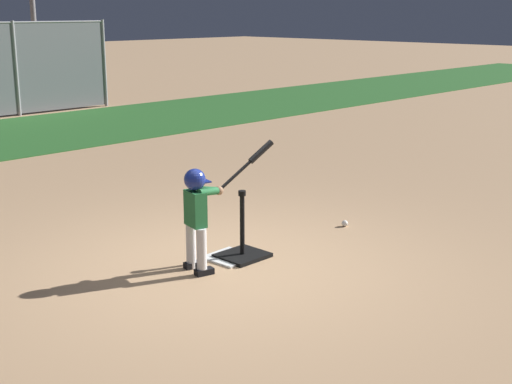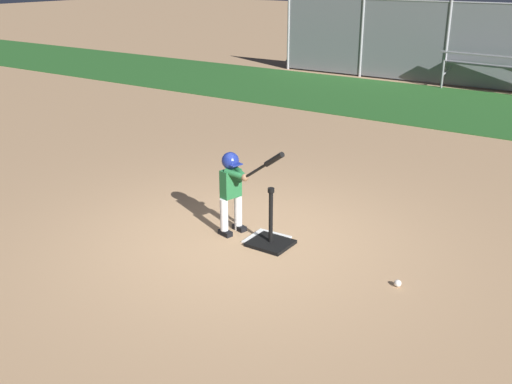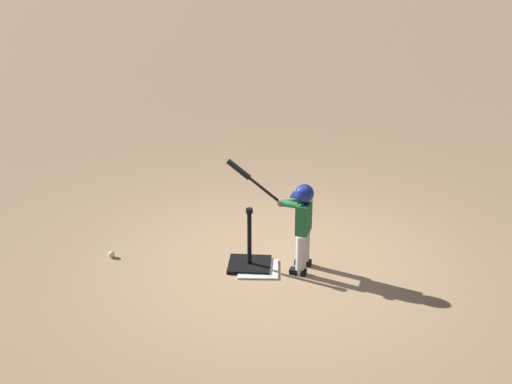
{
  "view_description": "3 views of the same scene",
  "coord_description": "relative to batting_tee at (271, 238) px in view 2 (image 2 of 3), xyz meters",
  "views": [
    {
      "loc": [
        -4.52,
        -4.82,
        2.45
      ],
      "look_at": [
        0.31,
        -0.11,
        0.73
      ],
      "focal_mm": 50.0,
      "sensor_mm": 36.0,
      "label": 1
    },
    {
      "loc": [
        3.72,
        -5.22,
        3.04
      ],
      "look_at": [
        0.19,
        -0.03,
        0.67
      ],
      "focal_mm": 42.0,
      "sensor_mm": 36.0,
      "label": 2
    },
    {
      "loc": [
        -0.3,
        7.08,
        3.85
      ],
      "look_at": [
        0.24,
        0.13,
        0.92
      ],
      "focal_mm": 50.0,
      "sensor_mm": 36.0,
      "label": 3
    }
  ],
  "objects": [
    {
      "name": "ground_plane",
      "position": [
        -0.31,
        -0.08,
        -0.09
      ],
      "size": [
        90.0,
        90.0,
        0.0
      ],
      "primitive_type": "plane",
      "color": "tan"
    },
    {
      "name": "grass_outfield_strip",
      "position": [
        -0.31,
        8.47,
        -0.08
      ],
      "size": [
        56.0,
        4.44,
        0.02
      ],
      "primitive_type": "cube",
      "color": "#286026",
      "rests_on": "ground_plane"
    },
    {
      "name": "backstop_fence",
      "position": [
        -0.31,
        11.01,
        1.07
      ],
      "size": [
        12.42,
        0.08,
        2.22
      ],
      "color": "#9E9EA3",
      "rests_on": "ground_plane"
    },
    {
      "name": "home_plate",
      "position": [
        -0.1,
        0.08,
        -0.08
      ],
      "size": [
        0.46,
        0.46,
        0.02
      ],
      "primitive_type": "cube",
      "rotation": [
        0.0,
        0.0,
        0.05
      ],
      "color": "white",
      "rests_on": "ground_plane"
    },
    {
      "name": "batting_tee",
      "position": [
        0.0,
        0.0,
        0.0
      ],
      "size": [
        0.47,
        0.42,
        0.71
      ],
      "color": "black",
      "rests_on": "ground_plane"
    },
    {
      "name": "batter_child",
      "position": [
        -0.55,
        0.02,
        0.56
      ],
      "size": [
        0.96,
        0.4,
        1.21
      ],
      "color": "silver",
      "rests_on": "ground_plane"
    },
    {
      "name": "baseball",
      "position": [
        1.59,
        -0.09,
        -0.05
      ],
      "size": [
        0.07,
        0.07,
        0.07
      ],
      "primitive_type": "sphere",
      "color": "white",
      "rests_on": "ground_plane"
    },
    {
      "name": "bleachers_far_right",
      "position": [
        -5.13,
        12.02,
        0.4
      ],
      "size": [
        2.91,
        2.03,
        0.99
      ],
      "color": "gray",
      "rests_on": "ground_plane"
    },
    {
      "name": "bleachers_left_center",
      "position": [
        -0.07,
        11.24,
        0.4
      ],
      "size": [
        3.0,
        2.22,
        1.0
      ],
      "color": "gray",
      "rests_on": "ground_plane"
    }
  ]
}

